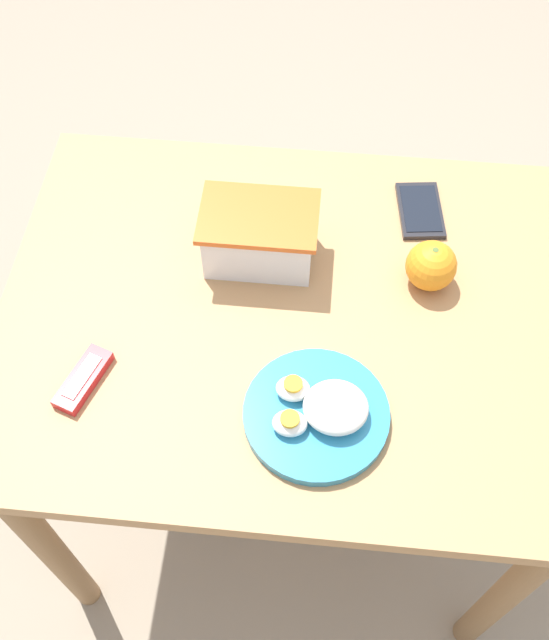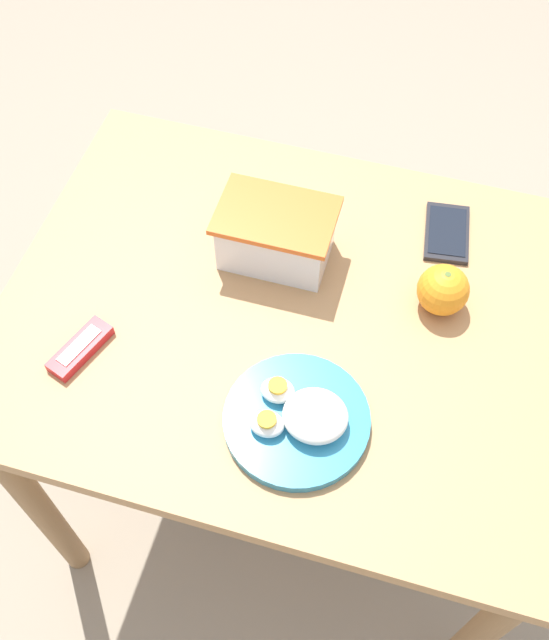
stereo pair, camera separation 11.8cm
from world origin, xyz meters
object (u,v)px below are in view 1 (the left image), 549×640
at_px(candy_bar, 83,379).
at_px(orange_fruit, 431,266).
at_px(food_container, 259,239).
at_px(cell_phone, 420,210).
at_px(rice_plate, 319,412).

bearing_deg(candy_bar, orange_fruit, 24.91).
relative_size(food_container, candy_bar, 1.60).
bearing_deg(food_container, orange_fruit, -5.06).
height_order(orange_fruit, cell_phone, orange_fruit).
bearing_deg(cell_phone, candy_bar, -142.54).
bearing_deg(orange_fruit, food_container, 174.94).
distance_m(food_container, candy_bar, 0.36).
relative_size(candy_bar, cell_phone, 0.89).
xyz_separation_m(rice_plate, candy_bar, (-0.36, 0.02, -0.01)).
bearing_deg(food_container, rice_plate, -67.86).
distance_m(candy_bar, cell_phone, 0.65).
xyz_separation_m(orange_fruit, candy_bar, (-0.53, -0.24, -0.03)).
distance_m(rice_plate, cell_phone, 0.45).
distance_m(food_container, cell_phone, 0.31).
relative_size(orange_fruit, candy_bar, 0.70).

